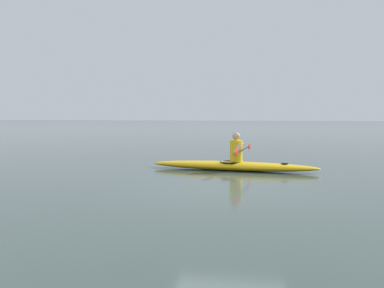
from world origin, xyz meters
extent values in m
plane|color=#384742|center=(0.00, 0.00, 0.00)|extent=(160.00, 160.00, 0.00)
ellipsoid|color=#EAB214|center=(0.12, -2.71, 0.12)|extent=(4.65, 1.11, 0.24)
torus|color=black|center=(0.19, -2.72, 0.22)|extent=(0.64, 0.64, 0.04)
cylinder|color=black|center=(-1.26, -2.57, 0.23)|extent=(0.18, 0.18, 0.02)
cylinder|color=yellow|center=(0.03, -2.70, 0.53)|extent=(0.34, 0.34, 0.58)
sphere|color=tan|center=(0.03, -2.70, 0.93)|extent=(0.21, 0.21, 0.21)
cylinder|color=black|center=(-0.17, -2.68, 0.58)|extent=(0.24, 2.09, 0.03)
ellipsoid|color=red|center=(-0.27, -3.72, 0.58)|extent=(0.08, 0.40, 0.17)
ellipsoid|color=red|center=(-0.06, -1.64, 0.58)|extent=(0.08, 0.40, 0.17)
cylinder|color=tan|center=(-0.08, -2.96, 0.62)|extent=(0.21, 0.29, 0.34)
cylinder|color=tan|center=(-0.02, -2.43, 0.62)|extent=(0.23, 0.27, 0.34)
camera|label=1|loc=(-0.85, 8.55, 1.55)|focal=38.86mm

